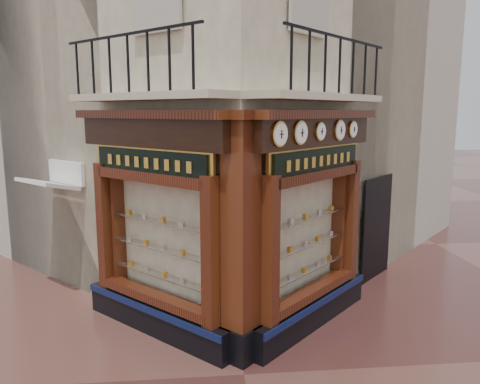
{
  "coord_description": "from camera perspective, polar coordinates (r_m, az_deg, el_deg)",
  "views": [
    {
      "loc": [
        -0.69,
        -6.51,
        3.96
      ],
      "look_at": [
        0.13,
        2.0,
        2.48
      ],
      "focal_mm": 35.0,
      "sensor_mm": 36.0,
      "label": 1
    }
  ],
  "objects": [
    {
      "name": "ground",
      "position": [
        7.65,
        0.49,
        -21.37
      ],
      "size": [
        80.0,
        80.0,
        0.0
      ],
      "primitive_type": "plane",
      "color": "#452320",
      "rests_on": "ground"
    },
    {
      "name": "main_building",
      "position": [
        12.85,
        -2.53,
        18.94
      ],
      "size": [
        11.31,
        11.31,
        12.0
      ],
      "primitive_type": "cube",
      "rotation": [
        0.0,
        0.0,
        0.79
      ],
      "color": "beige",
      "rests_on": "ground"
    },
    {
      "name": "neighbour_left",
      "position": [
        15.32,
        -12.67,
        15.34
      ],
      "size": [
        11.31,
        11.31,
        11.0
      ],
      "primitive_type": "cube",
      "rotation": [
        0.0,
        0.0,
        0.79
      ],
      "color": "#B8ADA0",
      "rests_on": "ground"
    },
    {
      "name": "neighbour_right",
      "position": [
        15.54,
        6.46,
        15.43
      ],
      "size": [
        11.31,
        11.31,
        11.0
      ],
      "primitive_type": "cube",
      "rotation": [
        0.0,
        0.0,
        0.79
      ],
      "color": "#B8ADA0",
      "rests_on": "ground"
    },
    {
      "name": "shopfront_left",
      "position": [
        8.34,
        -10.32,
        -4.09
      ],
      "size": [
        2.86,
        2.86,
        3.98
      ],
      "rotation": [
        0.0,
        0.0,
        2.36
      ],
      "color": "black",
      "rests_on": "ground"
    },
    {
      "name": "shopfront_right",
      "position": [
        8.57,
        8.79,
        -3.67
      ],
      "size": [
        2.86,
        2.86,
        3.98
      ],
      "rotation": [
        0.0,
        0.0,
        0.79
      ],
      "color": "black",
      "rests_on": "ground"
    },
    {
      "name": "corner_pilaster",
      "position": [
        7.32,
        0.09,
        -6.14
      ],
      "size": [
        0.85,
        0.85,
        3.98
      ],
      "rotation": [
        0.0,
        0.0,
        0.79
      ],
      "color": "black",
      "rests_on": "ground"
    },
    {
      "name": "balcony",
      "position": [
        8.03,
        -0.61,
        11.65
      ],
      "size": [
        5.94,
        2.97,
        1.03
      ],
      "color": "beige",
      "rests_on": "ground"
    },
    {
      "name": "clock_a",
      "position": [
        7.11,
        4.86,
        7.05
      ],
      "size": [
        0.31,
        0.31,
        0.39
      ],
      "rotation": [
        0.0,
        0.0,
        0.79
      ],
      "color": "gold",
      "rests_on": "ground"
    },
    {
      "name": "clock_b",
      "position": [
        7.6,
        7.38,
        7.18
      ],
      "size": [
        0.31,
        0.31,
        0.39
      ],
      "rotation": [
        0.0,
        0.0,
        0.79
      ],
      "color": "gold",
      "rests_on": "ground"
    },
    {
      "name": "clock_c",
      "position": [
        8.14,
        9.76,
        7.28
      ],
      "size": [
        0.26,
        0.26,
        0.32
      ],
      "rotation": [
        0.0,
        0.0,
        0.79
      ],
      "color": "gold",
      "rests_on": "ground"
    },
    {
      "name": "clock_d",
      "position": [
        8.75,
        12.05,
        7.38
      ],
      "size": [
        0.3,
        0.3,
        0.38
      ],
      "rotation": [
        0.0,
        0.0,
        0.79
      ],
      "color": "gold",
      "rests_on": "ground"
    },
    {
      "name": "clock_e",
      "position": [
        9.22,
        13.58,
        7.43
      ],
      "size": [
        0.26,
        0.26,
        0.32
      ],
      "rotation": [
        0.0,
        0.0,
        0.79
      ],
      "color": "gold",
      "rests_on": "ground"
    },
    {
      "name": "awning",
      "position": [
        11.28,
        -21.6,
        -11.45
      ],
      "size": [
        1.47,
        1.47,
        0.26
      ],
      "primitive_type": null,
      "rotation": [
        0.24,
        0.0,
        2.36
      ],
      "color": "white",
      "rests_on": "ground"
    },
    {
      "name": "signboard_left",
      "position": [
        8.1,
        -10.98,
        3.55
      ],
      "size": [
        2.14,
        2.14,
        0.57
      ],
      "rotation": [
        0.0,
        0.0,
        2.36
      ],
      "color": "gold",
      "rests_on": "ground"
    },
    {
      "name": "signboard_right",
      "position": [
        8.35,
        9.45,
        3.77
      ],
      "size": [
        2.14,
        2.14,
        0.57
      ],
      "rotation": [
        0.0,
        0.0,
        0.79
      ],
      "color": "gold",
      "rests_on": "ground"
    }
  ]
}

